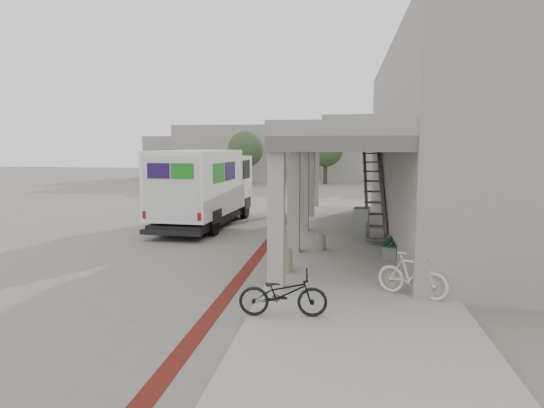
% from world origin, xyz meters
% --- Properties ---
extents(ground, '(120.00, 120.00, 0.00)m').
position_xyz_m(ground, '(0.00, 0.00, 0.00)').
color(ground, slate).
rests_on(ground, ground).
extents(bike_lane_stripe, '(0.35, 40.00, 0.01)m').
position_xyz_m(bike_lane_stripe, '(1.00, 2.00, 0.01)').
color(bike_lane_stripe, '#531610').
rests_on(bike_lane_stripe, ground).
extents(sidewalk, '(4.40, 28.00, 0.12)m').
position_xyz_m(sidewalk, '(4.00, 0.00, 0.06)').
color(sidewalk, gray).
rests_on(sidewalk, ground).
extents(transit_building, '(7.60, 17.00, 7.00)m').
position_xyz_m(transit_building, '(6.83, 4.50, 3.40)').
color(transit_building, gray).
rests_on(transit_building, ground).
extents(distant_backdrop, '(28.00, 10.00, 6.50)m').
position_xyz_m(distant_backdrop, '(-2.84, 35.89, 2.70)').
color(distant_backdrop, gray).
rests_on(distant_backdrop, ground).
extents(tree_left, '(3.20, 3.20, 4.80)m').
position_xyz_m(tree_left, '(-5.00, 28.00, 3.18)').
color(tree_left, '#38281C').
rests_on(tree_left, ground).
extents(tree_mid, '(3.20, 3.20, 4.80)m').
position_xyz_m(tree_mid, '(2.00, 30.00, 3.18)').
color(tree_mid, '#38281C').
rests_on(tree_mid, ground).
extents(tree_right, '(3.20, 3.20, 4.80)m').
position_xyz_m(tree_right, '(10.00, 29.00, 3.18)').
color(tree_right, '#38281C').
rests_on(tree_right, ground).
extents(fedex_truck, '(2.85, 7.82, 3.28)m').
position_xyz_m(fedex_truck, '(-2.26, 5.55, 1.75)').
color(fedex_truck, black).
rests_on(fedex_truck, ground).
extents(bench, '(0.90, 2.01, 0.46)m').
position_xyz_m(bench, '(5.20, 0.43, 0.45)').
color(bench, gray).
rests_on(bench, sidewalk).
extents(bollard_near, '(0.45, 0.45, 0.67)m').
position_xyz_m(bollard_near, '(2.10, -1.97, 0.46)').
color(bollard_near, gray).
rests_on(bollard_near, sidewalk).
extents(bollard_far, '(0.36, 0.36, 0.54)m').
position_xyz_m(bollard_far, '(2.92, 0.92, 0.39)').
color(bollard_far, gray).
rests_on(bollard_far, sidewalk).
extents(utility_cabinet, '(0.59, 0.74, 1.15)m').
position_xyz_m(utility_cabinet, '(4.30, 2.81, 0.69)').
color(utility_cabinet, gray).
rests_on(utility_cabinet, sidewalk).
extents(bicycle_black, '(1.79, 0.77, 0.91)m').
position_xyz_m(bicycle_black, '(2.50, -5.43, 0.58)').
color(bicycle_black, black).
rests_on(bicycle_black, sidewalk).
extents(bicycle_cream, '(1.64, 1.22, 0.98)m').
position_xyz_m(bicycle_cream, '(5.18, -3.77, 0.61)').
color(bicycle_cream, silver).
rests_on(bicycle_cream, sidewalk).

